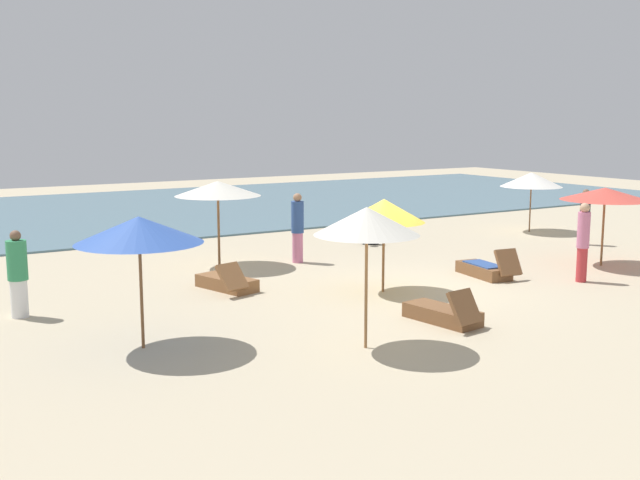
{
  "coord_description": "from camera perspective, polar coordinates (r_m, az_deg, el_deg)",
  "views": [
    {
      "loc": [
        -10.23,
        -13.07,
        3.78
      ],
      "look_at": [
        -1.54,
        1.05,
        1.1
      ],
      "focal_mm": 43.11,
      "sensor_mm": 36.0,
      "label": 1
    }
  ],
  "objects": [
    {
      "name": "ground_plane",
      "position": [
        17.02,
        6.29,
        -3.71
      ],
      "size": [
        60.0,
        60.0,
        0.0
      ],
      "primitive_type": "plane",
      "color": "#BCAD8E"
    },
    {
      "name": "ocean_water",
      "position": [
        31.98,
        -12.75,
        2.21
      ],
      "size": [
        48.0,
        16.0,
        0.06
      ],
      "primitive_type": "cube",
      "color": "slate",
      "rests_on": "ground_plane"
    },
    {
      "name": "umbrella_1",
      "position": [
        12.36,
        3.49,
        1.4
      ],
      "size": [
        1.72,
        1.72,
        2.34
      ],
      "color": "olive",
      "rests_on": "ground_plane"
    },
    {
      "name": "umbrella_2",
      "position": [
        26.17,
        15.42,
        4.34
      ],
      "size": [
        2.01,
        2.01,
        1.96
      ],
      "color": "brown",
      "rests_on": "ground_plane"
    },
    {
      "name": "umbrella_3",
      "position": [
        19.48,
        -7.59,
        3.8
      ],
      "size": [
        2.17,
        2.17,
        2.17
      ],
      "color": "brown",
      "rests_on": "ground_plane"
    },
    {
      "name": "umbrella_4",
      "position": [
        16.52,
        4.77,
        2.18
      ],
      "size": [
        1.77,
        1.77,
        2.03
      ],
      "color": "brown",
      "rests_on": "ground_plane"
    },
    {
      "name": "umbrella_5",
      "position": [
        12.69,
        -13.29,
        0.73
      ],
      "size": [
        2.07,
        2.07,
        2.19
      ],
      "color": "brown",
      "rests_on": "ground_plane"
    },
    {
      "name": "umbrella_6",
      "position": [
        20.67,
        20.4,
        3.22
      ],
      "size": [
        2.21,
        2.21,
        2.0
      ],
      "color": "brown",
      "rests_on": "ground_plane"
    },
    {
      "name": "lounger_0",
      "position": [
        14.43,
        9.21,
        -5.43
      ],
      "size": [
        0.79,
        1.71,
        0.73
      ],
      "color": "brown",
      "rests_on": "ground_plane"
    },
    {
      "name": "lounger_1",
      "position": [
        18.68,
        12.21,
        -2.15
      ],
      "size": [
        0.81,
        1.71,
        0.74
      ],
      "color": "brown",
      "rests_on": "ground_plane"
    },
    {
      "name": "lounger_4",
      "position": [
        17.0,
        -6.9,
        -3.15
      ],
      "size": [
        1.0,
        1.78,
        0.7
      ],
      "color": "brown",
      "rests_on": "ground_plane"
    },
    {
      "name": "person_0",
      "position": [
        15.57,
        -21.52,
        -2.38
      ],
      "size": [
        0.53,
        0.53,
        1.67
      ],
      "color": "white",
      "rests_on": "ground_plane"
    },
    {
      "name": "person_1",
      "position": [
        24.03,
        19.06,
        1.66
      ],
      "size": [
        0.41,
        0.41,
        1.66
      ],
      "color": "#D17299",
      "rests_on": "ground_plane"
    },
    {
      "name": "person_2",
      "position": [
        19.94,
        -1.68,
        0.94
      ],
      "size": [
        0.46,
        0.46,
        1.82
      ],
      "color": "#D17299",
      "rests_on": "ground_plane"
    },
    {
      "name": "person_3",
      "position": [
        18.58,
        18.94,
        -0.07
      ],
      "size": [
        0.39,
        0.39,
        1.83
      ],
      "color": "#BF3338",
      "rests_on": "ground_plane"
    },
    {
      "name": "dog",
      "position": [
        22.88,
        3.78,
        0.14
      ],
      "size": [
        0.7,
        0.76,
        0.37
      ],
      "color": "black",
      "rests_on": "ground_plane"
    }
  ]
}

